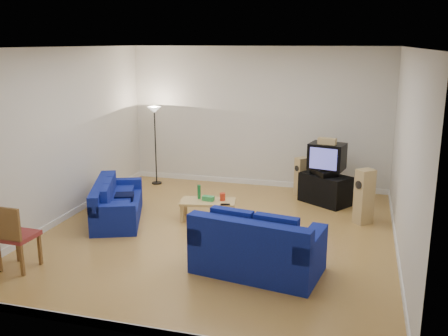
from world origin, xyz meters
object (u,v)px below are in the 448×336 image
(tv_stand, at_px, (325,189))
(television, at_px, (327,156))
(sofa_three_seat, at_px, (115,206))
(coffee_table, at_px, (208,203))
(sofa_loveseat, at_px, (256,251))

(tv_stand, height_order, television, television)
(sofa_three_seat, xyz_separation_m, tv_stand, (3.75, 2.07, 0.04))
(television, bearing_deg, coffee_table, -128.82)
(sofa_three_seat, distance_m, television, 4.37)
(tv_stand, xyz_separation_m, television, (0.00, 0.05, 0.69))
(tv_stand, bearing_deg, television, 120.58)
(coffee_table, height_order, tv_stand, tv_stand)
(sofa_loveseat, height_order, coffee_table, sofa_loveseat)
(coffee_table, bearing_deg, sofa_three_seat, -164.66)
(sofa_loveseat, distance_m, coffee_table, 2.38)
(sofa_three_seat, distance_m, coffee_table, 1.76)
(sofa_loveseat, relative_size, tv_stand, 1.93)
(coffee_table, distance_m, television, 2.72)
(coffee_table, height_order, television, television)
(sofa_loveseat, xyz_separation_m, television, (0.71, 3.61, 0.65))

